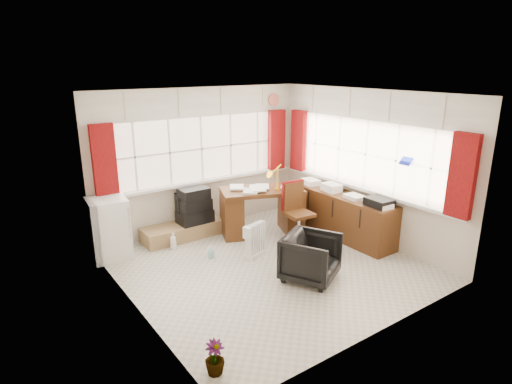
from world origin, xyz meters
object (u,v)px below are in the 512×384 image
Objects in this scene: desk at (262,209)px; crt_tv at (191,205)px; credenza at (342,215)px; office_chair at (311,258)px; mini_fridge at (109,228)px; radiator at (255,243)px; task_chair at (296,209)px; tv_bench at (183,231)px; desk_lamp at (278,172)px.

crt_tv is (-1.00, 0.76, 0.04)m from desk.
crt_tv is at bearing 140.52° from credenza.
office_chair is 2.59m from crt_tv.
mini_fridge reaches higher than desk.
mini_fridge is (-1.82, 1.28, 0.25)m from radiator.
office_chair is at bearing -121.62° from task_chair.
credenza is 2.64m from crt_tv.
office_chair reaches higher than radiator.
tv_bench is 0.47m from crt_tv.
task_chair reaches higher than radiator.
crt_tv is (-2.04, 1.68, 0.10)m from credenza.
desk_lamp is 0.71m from task_chair.
desk_lamp reaches higher than task_chair.
crt_tv is 0.66× the size of mini_fridge.
mini_fridge is at bearing 157.98° from task_chair.
desk_lamp reaches higher than tv_bench.
desk is 2.17× the size of office_chair.
desk is 1.53× the size of task_chair.
tv_bench is at bearing 142.24° from task_chair.
mini_fridge is (-2.77, 1.12, -0.07)m from task_chair.
desk reaches higher than office_chair.
mini_fridge is at bearing -171.79° from crt_tv.
credenza is 3.21× the size of crt_tv.
desk_lamp is 0.43× the size of task_chair.
desk_lamp is at bearing -37.55° from crt_tv.
desk is 0.64m from task_chair.
desk_lamp is 0.61× the size of office_chair.
credenza is 2.75m from tv_bench.
radiator is (-0.66, -0.74, -0.23)m from desk.
crt_tv is at bearing 102.60° from radiator.
tv_bench is (-0.78, 2.37, -0.20)m from office_chair.
desk is 0.78× the size of credenza.
desk_lamp is at bearing -27.93° from tv_bench.
desk_lamp reaches higher than crt_tv.
radiator is (-0.94, -0.17, -0.32)m from task_chair.
mini_fridge is at bearing -177.46° from tv_bench.
mini_fridge reaches higher than tv_bench.
crt_tv reaches higher than office_chair.
desk_lamp is 0.22× the size of credenza.
tv_bench is 1.48× the size of mini_fridge.
office_chair is 1.30× the size of radiator.
mini_fridge is (-2.49, 0.54, 0.02)m from desk.
office_chair is 3.08m from mini_fridge.
tv_bench is (-1.24, 0.60, -0.32)m from desk.
radiator is (-0.21, 1.03, -0.10)m from office_chair.
desk is at bearing -25.88° from tv_bench.
mini_fridge is (-2.03, 2.31, 0.15)m from office_chair.
credenza reaches higher than tv_bench.
credenza is (0.84, -0.76, -0.72)m from desk_lamp.
office_chair is at bearing -78.57° from radiator.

